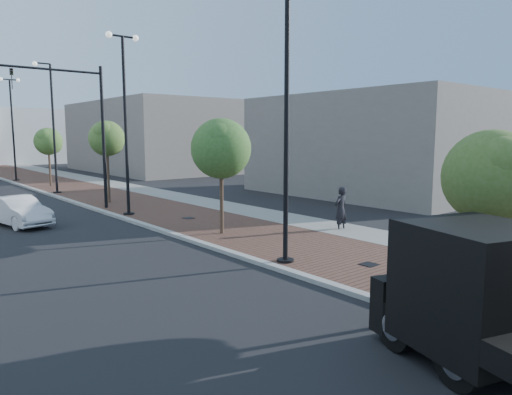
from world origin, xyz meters
TOP-DOWN VIEW (x-y plane):
  - sidewalk at (3.50, 40.00)m, footprint 7.00×140.00m
  - concrete_strip at (6.20, 40.00)m, footprint 2.40×140.00m
  - curb at (0.00, 40.00)m, footprint 0.30×140.00m
  - white_sedan at (-4.47, 22.98)m, footprint 2.28×4.40m
  - pedestrian at (6.17, 12.41)m, footprint 0.76×0.53m
  - streetlight_1 at (0.49, 10.00)m, footprint 1.44×0.56m
  - streetlight_2 at (0.60, 22.00)m, footprint 1.72×0.56m
  - streetlight_3 at (0.49, 34.00)m, footprint 1.44×0.56m
  - streetlight_4 at (0.60, 46.00)m, footprint 1.72×0.56m
  - traffic_mast at (-0.30, 25.00)m, footprint 5.09×0.20m
  - tree_0 at (1.65, 4.02)m, footprint 2.30×2.24m
  - tree_1 at (1.65, 15.02)m, footprint 2.53×2.50m
  - tree_2 at (1.65, 27.02)m, footprint 2.23×2.16m
  - tree_3 at (1.65, 39.02)m, footprint 2.26×2.18m
  - commercial_block_ne at (16.00, 50.00)m, footprint 12.00×22.00m
  - commercial_block_e at (18.00, 20.00)m, footprint 10.00×16.00m
  - utility_cover_1 at (2.40, 8.00)m, footprint 0.50×0.50m
  - utility_cover_2 at (2.40, 19.00)m, footprint 0.50×0.50m

SIDE VIEW (x-z plane):
  - sidewalk at x=3.50m, z-range 0.00..0.12m
  - concrete_strip at x=6.20m, z-range 0.00..0.13m
  - curb at x=0.00m, z-range 0.00..0.14m
  - utility_cover_1 at x=2.40m, z-range 0.12..0.14m
  - utility_cover_2 at x=2.40m, z-range 0.12..0.14m
  - white_sedan at x=-4.47m, z-range 0.00..1.38m
  - pedestrian at x=6.17m, z-range 0.00..1.99m
  - tree_0 at x=1.65m, z-range 1.06..5.44m
  - commercial_block_e at x=18.00m, z-range 0.00..7.00m
  - tree_1 at x=1.65m, z-range 1.20..6.14m
  - tree_3 at x=1.65m, z-range 1.30..6.11m
  - commercial_block_ne at x=16.00m, z-range 0.00..8.00m
  - tree_2 at x=1.65m, z-range 1.46..6.57m
  - streetlight_1 at x=0.49m, z-range -0.26..8.95m
  - streetlight_3 at x=0.49m, z-range -0.26..8.95m
  - streetlight_2 at x=0.60m, z-range 0.18..9.46m
  - streetlight_4 at x=0.60m, z-range 0.18..9.46m
  - traffic_mast at x=-0.30m, z-range 0.98..8.98m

